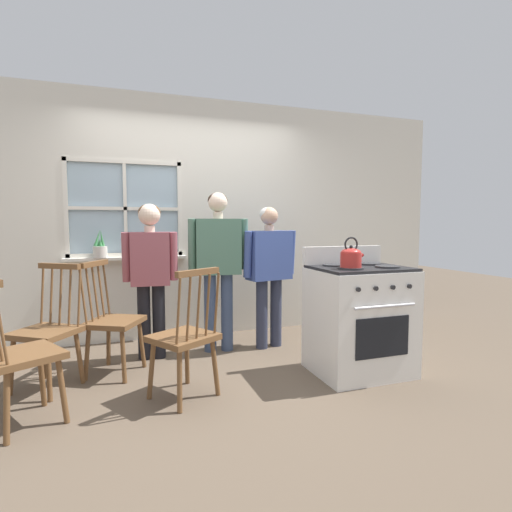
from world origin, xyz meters
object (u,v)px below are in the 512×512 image
object	(u,v)px
person_teen_center	(218,256)
potted_plant	(100,249)
person_elderly_left	(150,266)
person_adult_right	(269,264)
chair_by_window	(185,338)
chair_near_stove	(48,332)
stove	(359,318)
chair_near_wall	(112,322)
chair_center_cluster	(20,356)
kettle	(351,257)

from	to	relation	value
person_teen_center	potted_plant	world-z (taller)	person_teen_center
person_elderly_left	person_adult_right	bearing A→B (deg)	3.18
chair_by_window	chair_near_stove	world-z (taller)	same
chair_by_window	chair_near_stove	size ratio (longest dim) A/B	1.00
chair_near_stove	stove	size ratio (longest dim) A/B	0.90
chair_near_wall	chair_center_cluster	bearing A→B (deg)	172.23
chair_near_wall	kettle	distance (m)	2.09
stove	chair_near_wall	bearing A→B (deg)	161.89
kettle	person_elderly_left	bearing A→B (deg)	143.86
chair_near_stove	kettle	xyz separation A→B (m)	(2.31, -0.63, 0.57)
potted_plant	chair_center_cluster	bearing A→B (deg)	-104.52
person_teen_center	kettle	distance (m)	1.38
chair_by_window	kettle	xyz separation A→B (m)	(1.33, -0.10, 0.57)
chair_by_window	person_teen_center	xyz separation A→B (m)	(0.50, 1.00, 0.52)
person_elderly_left	kettle	world-z (taller)	person_elderly_left
person_elderly_left	stove	bearing A→B (deg)	-24.84
chair_near_stove	potted_plant	xyz separation A→B (m)	(0.36, 1.06, 0.57)
chair_by_window	chair_center_cluster	size ratio (longest dim) A/B	1.00
chair_near_stove	person_adult_right	distance (m)	2.10
chair_near_stove	person_teen_center	bearing A→B (deg)	52.49
chair_near_wall	kettle	size ratio (longest dim) A/B	3.94
chair_near_stove	person_elderly_left	bearing A→B (deg)	64.13
chair_center_cluster	chair_near_stove	bearing A→B (deg)	-36.23
chair_near_wall	person_adult_right	world-z (taller)	person_adult_right
chair_near_stove	stove	distance (m)	2.54
person_adult_right	potted_plant	bearing A→B (deg)	147.11
kettle	potted_plant	size ratio (longest dim) A/B	0.82
chair_center_cluster	kettle	distance (m)	2.45
person_elderly_left	person_teen_center	xyz separation A→B (m)	(0.66, 0.01, 0.07)
chair_near_stove	kettle	world-z (taller)	kettle
chair_near_wall	person_elderly_left	distance (m)	0.64
chair_center_cluster	person_teen_center	world-z (taller)	person_teen_center
chair_by_window	kettle	distance (m)	1.45
person_elderly_left	person_adult_right	world-z (taller)	person_elderly_left
chair_center_cluster	chair_near_stove	world-z (taller)	same
chair_by_window	person_adult_right	world-z (taller)	person_adult_right
chair_near_stove	person_elderly_left	world-z (taller)	person_elderly_left
chair_by_window	stove	world-z (taller)	stove
chair_near_wall	person_teen_center	distance (m)	1.18
chair_near_wall	chair_near_stove	distance (m)	0.50
chair_center_cluster	potted_plant	world-z (taller)	potted_plant
chair_near_wall	person_teen_center	world-z (taller)	person_teen_center
chair_by_window	chair_center_cluster	distance (m)	1.06
person_elderly_left	person_adult_right	distance (m)	1.19
chair_by_window	person_teen_center	size ratio (longest dim) A/B	0.61
person_teen_center	kettle	size ratio (longest dim) A/B	6.47
chair_by_window	person_adult_right	xyz separation A→B (m)	(1.03, 0.95, 0.43)
chair_near_wall	person_elderly_left	size ratio (longest dim) A/B	0.66
chair_center_cluster	person_teen_center	size ratio (longest dim) A/B	0.61
stove	potted_plant	bearing A→B (deg)	143.84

